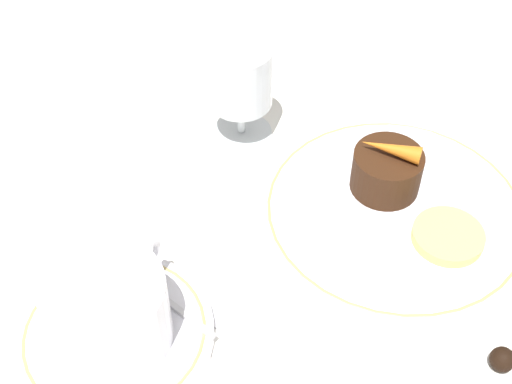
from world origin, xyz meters
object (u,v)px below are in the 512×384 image
object	(u,v)px
coffee_cup	(108,311)
dessert_cake	(387,171)
wine_glass	(241,83)
fork	(264,341)
dinner_plate	(394,212)

from	to	relation	value
coffee_cup	dessert_cake	world-z (taller)	coffee_cup
coffee_cup	wine_glass	distance (m)	0.27
wine_glass	dessert_cake	size ratio (longest dim) A/B	1.64
fork	dessert_cake	distance (m)	0.20
fork	dessert_cake	size ratio (longest dim) A/B	3.08
wine_glass	fork	distance (m)	0.26
wine_glass	dessert_cake	xyz separation A→B (m)	(-0.02, -0.16, -0.03)
dinner_plate	dessert_cake	distance (m)	0.04
coffee_cup	wine_glass	bearing A→B (deg)	5.27
dessert_cake	fork	bearing A→B (deg)	171.17
wine_glass	fork	world-z (taller)	wine_glass
dinner_plate	coffee_cup	distance (m)	0.28
fork	dessert_cake	world-z (taller)	dessert_cake
wine_glass	dessert_cake	bearing A→B (deg)	-96.68
dinner_plate	wine_glass	size ratio (longest dim) A/B	2.38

